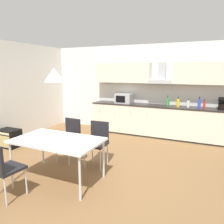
{
  "coord_description": "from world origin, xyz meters",
  "views": [
    {
      "loc": [
        1.98,
        -3.4,
        1.86
      ],
      "look_at": [
        0.11,
        0.7,
        1.0
      ],
      "focal_mm": 35.0,
      "sensor_mm": 36.0,
      "label": 1
    }
  ],
  "objects_px": {
    "dining_table": "(57,142)",
    "pendant_lamp": "(54,75)",
    "bottle_green": "(168,102)",
    "coffee_maker": "(222,103)",
    "bottle_white": "(188,104)",
    "chair_far_left": "(70,135)",
    "chair_near_left": "(2,166)",
    "bottle_blue": "(199,103)",
    "chair_far_right": "(98,139)",
    "bottle_red": "(204,104)",
    "microwave": "(124,98)",
    "bottle_yellow": "(178,103)",
    "guitar_amp": "(9,138)"
  },
  "relations": [
    {
      "from": "guitar_amp",
      "to": "bottle_red",
      "type": "bearing_deg",
      "value": 29.41
    },
    {
      "from": "bottle_blue",
      "to": "chair_far_left",
      "type": "bearing_deg",
      "value": -135.0
    },
    {
      "from": "bottle_white",
      "to": "chair_far_right",
      "type": "bearing_deg",
      "value": -120.88
    },
    {
      "from": "microwave",
      "to": "bottle_yellow",
      "type": "height_order",
      "value": "microwave"
    },
    {
      "from": "coffee_maker",
      "to": "bottle_white",
      "type": "xyz_separation_m",
      "value": [
        -0.8,
        -0.03,
        -0.05
      ]
    },
    {
      "from": "bottle_red",
      "to": "chair_near_left",
      "type": "height_order",
      "value": "bottle_red"
    },
    {
      "from": "bottle_blue",
      "to": "dining_table",
      "type": "xyz_separation_m",
      "value": [
        -2.04,
        -3.18,
        -0.34
      ]
    },
    {
      "from": "chair_far_left",
      "to": "chair_far_right",
      "type": "relative_size",
      "value": 1.0
    },
    {
      "from": "chair_far_left",
      "to": "chair_near_left",
      "type": "xyz_separation_m",
      "value": [
        -0.02,
        -1.64,
        0.0
      ]
    },
    {
      "from": "dining_table",
      "to": "pendant_lamp",
      "type": "xyz_separation_m",
      "value": [
        0.0,
        0.0,
        1.11
      ]
    },
    {
      "from": "coffee_maker",
      "to": "chair_near_left",
      "type": "xyz_separation_m",
      "value": [
        -2.91,
        -4.07,
        -0.51
      ]
    },
    {
      "from": "bottle_green",
      "to": "pendant_lamp",
      "type": "height_order",
      "value": "pendant_lamp"
    },
    {
      "from": "chair_far_left",
      "to": "bottle_green",
      "type": "bearing_deg",
      "value": 57.01
    },
    {
      "from": "microwave",
      "to": "coffee_maker",
      "type": "xyz_separation_m",
      "value": [
        2.63,
        0.03,
        0.01
      ]
    },
    {
      "from": "guitar_amp",
      "to": "chair_near_left",
      "type": "bearing_deg",
      "value": -42.36
    },
    {
      "from": "bottle_blue",
      "to": "pendant_lamp",
      "type": "relative_size",
      "value": 0.93
    },
    {
      "from": "bottle_green",
      "to": "pendant_lamp",
      "type": "xyz_separation_m",
      "value": [
        -1.23,
        -3.22,
        0.77
      ]
    },
    {
      "from": "bottle_yellow",
      "to": "bottle_green",
      "type": "xyz_separation_m",
      "value": [
        -0.28,
        0.03,
        0.01
      ]
    },
    {
      "from": "bottle_white",
      "to": "bottle_red",
      "type": "bearing_deg",
      "value": 7.12
    },
    {
      "from": "dining_table",
      "to": "chair_far_left",
      "type": "xyz_separation_m",
      "value": [
        -0.32,
        0.82,
        -0.15
      ]
    },
    {
      "from": "dining_table",
      "to": "chair_near_left",
      "type": "relative_size",
      "value": 1.7
    },
    {
      "from": "coffee_maker",
      "to": "chair_far_right",
      "type": "distance_m",
      "value": 3.34
    },
    {
      "from": "chair_far_right",
      "to": "chair_far_left",
      "type": "bearing_deg",
      "value": -179.97
    },
    {
      "from": "chair_far_right",
      "to": "pendant_lamp",
      "type": "bearing_deg",
      "value": -111.87
    },
    {
      "from": "coffee_maker",
      "to": "chair_far_right",
      "type": "relative_size",
      "value": 0.34
    },
    {
      "from": "bottle_white",
      "to": "chair_far_left",
      "type": "xyz_separation_m",
      "value": [
        -2.09,
        -2.41,
        -0.46
      ]
    },
    {
      "from": "microwave",
      "to": "bottle_white",
      "type": "height_order",
      "value": "microwave"
    },
    {
      "from": "bottle_blue",
      "to": "bottle_green",
      "type": "distance_m",
      "value": 0.81
    },
    {
      "from": "bottle_yellow",
      "to": "chair_far_right",
      "type": "distance_m",
      "value": 2.69
    },
    {
      "from": "coffee_maker",
      "to": "pendant_lamp",
      "type": "height_order",
      "value": "pendant_lamp"
    },
    {
      "from": "microwave",
      "to": "chair_near_left",
      "type": "xyz_separation_m",
      "value": [
        -0.28,
        -4.05,
        -0.5
      ]
    },
    {
      "from": "microwave",
      "to": "chair_far_left",
      "type": "distance_m",
      "value": 2.47
    },
    {
      "from": "guitar_amp",
      "to": "pendant_lamp",
      "type": "height_order",
      "value": "pendant_lamp"
    },
    {
      "from": "coffee_maker",
      "to": "bottle_red",
      "type": "relative_size",
      "value": 1.31
    },
    {
      "from": "chair_far_left",
      "to": "guitar_amp",
      "type": "relative_size",
      "value": 1.67
    },
    {
      "from": "dining_table",
      "to": "chair_far_left",
      "type": "height_order",
      "value": "chair_far_left"
    },
    {
      "from": "microwave",
      "to": "pendant_lamp",
      "type": "bearing_deg",
      "value": -88.84
    },
    {
      "from": "pendant_lamp",
      "to": "bottle_blue",
      "type": "bearing_deg",
      "value": 57.36
    },
    {
      "from": "chair_far_right",
      "to": "bottle_white",
      "type": "bearing_deg",
      "value": 59.12
    },
    {
      "from": "bottle_blue",
      "to": "dining_table",
      "type": "relative_size",
      "value": 0.2
    },
    {
      "from": "chair_far_right",
      "to": "bottle_blue",
      "type": "bearing_deg",
      "value": 54.11
    },
    {
      "from": "microwave",
      "to": "guitar_amp",
      "type": "xyz_separation_m",
      "value": [
        -2.09,
        -2.39,
        -0.82
      ]
    },
    {
      "from": "coffee_maker",
      "to": "dining_table",
      "type": "height_order",
      "value": "coffee_maker"
    },
    {
      "from": "bottle_yellow",
      "to": "guitar_amp",
      "type": "distance_m",
      "value": 4.43
    },
    {
      "from": "dining_table",
      "to": "coffee_maker",
      "type": "bearing_deg",
      "value": 51.75
    },
    {
      "from": "bottle_blue",
      "to": "bottle_green",
      "type": "height_order",
      "value": "bottle_blue"
    },
    {
      "from": "dining_table",
      "to": "chair_near_left",
      "type": "xyz_separation_m",
      "value": [
        -0.34,
        -0.82,
        -0.15
      ]
    },
    {
      "from": "dining_table",
      "to": "chair_far_right",
      "type": "height_order",
      "value": "chair_far_right"
    },
    {
      "from": "chair_near_left",
      "to": "bottle_blue",
      "type": "bearing_deg",
      "value": 59.27
    },
    {
      "from": "bottle_white",
      "to": "guitar_amp",
      "type": "distance_m",
      "value": 4.66
    }
  ]
}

